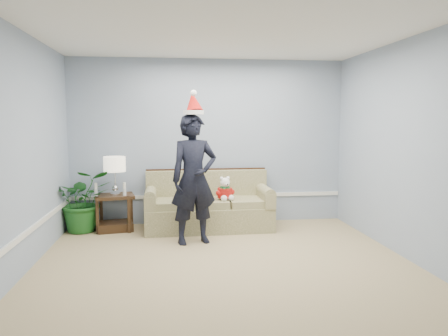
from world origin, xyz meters
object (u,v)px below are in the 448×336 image
at_px(table_lamp, 115,166).
at_px(man, 194,179).
at_px(side_table, 115,216).
at_px(teddy_bear, 225,191).
at_px(houseplant, 83,201).
at_px(sofa, 208,208).

bearing_deg(table_lamp, man, -34.77).
xyz_separation_m(side_table, teddy_bear, (1.69, -0.23, 0.40)).
height_order(side_table, table_lamp, table_lamp).
xyz_separation_m(side_table, houseplant, (-0.47, 0.00, 0.26)).
distance_m(man, teddy_bear, 0.84).
height_order(sofa, teddy_bear, sofa).
xyz_separation_m(sofa, houseplant, (-1.92, 0.03, 0.15)).
relative_size(sofa, teddy_bear, 5.32).
relative_size(sofa, houseplant, 2.06).
height_order(side_table, teddy_bear, teddy_bear).
distance_m(sofa, teddy_bear, 0.42).
bearing_deg(houseplant, teddy_bear, -6.01).
height_order(table_lamp, man, man).
relative_size(side_table, table_lamp, 1.11).
distance_m(table_lamp, man, 1.43).
bearing_deg(teddy_bear, sofa, 123.28).
xyz_separation_m(man, teddy_bear, (0.51, 0.61, -0.28)).
bearing_deg(man, side_table, 129.65).
height_order(sofa, man, man).
bearing_deg(teddy_bear, table_lamp, 155.43).
bearing_deg(man, teddy_bear, 35.41).
distance_m(sofa, man, 1.02).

